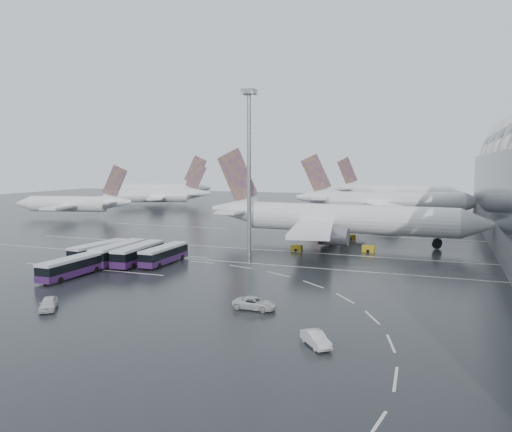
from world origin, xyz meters
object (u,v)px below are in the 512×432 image
(airliner_gate_b, at_px, (385,202))
(van_curve_a, at_px, (255,303))
(jet_remote_far, at_px, (159,190))
(jet_remote_mid, at_px, (161,196))
(gse_cart_belly_a, at_px, (368,249))
(bus_row_near_c, at_px, (138,253))
(van_curve_c, at_px, (316,339))
(bus_row_near_d, at_px, (164,254))
(jet_remote_west, at_px, (75,204))
(bus_row_near_a, at_px, (99,251))
(floodlight_mast, at_px, (249,153))
(airliner_main, at_px, (335,219))
(airliner_gate_c, at_px, (393,192))
(bus_row_far_b, at_px, (72,266))
(gse_cart_belly_e, at_px, (351,237))
(gse_cart_belly_c, at_px, (297,248))
(van_curve_b, at_px, (49,303))
(bus_row_near_b, at_px, (119,252))

(airliner_gate_b, relative_size, van_curve_a, 11.24)
(jet_remote_far, bearing_deg, van_curve_a, 108.66)
(airliner_gate_b, relative_size, jet_remote_mid, 1.51)
(gse_cart_belly_a, bearing_deg, bus_row_near_c, -144.34)
(bus_row_near_c, height_order, van_curve_c, bus_row_near_c)
(airliner_gate_b, xyz_separation_m, gse_cart_belly_a, (3.90, -66.89, -4.60))
(jet_remote_far, bearing_deg, bus_row_near_d, 105.24)
(jet_remote_west, xyz_separation_m, bus_row_near_a, (54.48, -57.83, -2.73))
(gse_cart_belly_a, bearing_deg, van_curve_a, -99.39)
(airliner_gate_b, distance_m, van_curve_a, 112.13)
(van_curve_a, relative_size, floodlight_mast, 0.17)
(bus_row_near_d, xyz_separation_m, gse_cart_belly_a, (32.35, 24.64, -1.04))
(airliner_main, bearing_deg, floodlight_mast, -116.14)
(airliner_gate_c, height_order, bus_row_far_b, airliner_gate_c)
(jet_remote_west, distance_m, bus_row_near_a, 79.50)
(jet_remote_west, relative_size, gse_cart_belly_e, 19.89)
(van_curve_a, bearing_deg, jet_remote_mid, 37.35)
(jet_remote_mid, bearing_deg, gse_cart_belly_c, 110.41)
(bus_row_far_b, relative_size, van_curve_c, 2.90)
(gse_cart_belly_e, bearing_deg, bus_row_near_c, -125.94)
(van_curve_a, bearing_deg, gse_cart_belly_e, 0.56)
(floodlight_mast, bearing_deg, gse_cart_belly_c, 53.74)
(bus_row_far_b, xyz_separation_m, van_curve_c, (42.86, -15.61, -0.99))
(van_curve_b, bearing_deg, gse_cart_belly_c, 35.90)
(airliner_gate_b, bearing_deg, bus_row_near_b, -124.56)
(airliner_gate_b, xyz_separation_m, airliner_gate_c, (-2.89, 56.40, -0.04))
(bus_row_near_c, xyz_separation_m, floodlight_mast, (15.96, 13.16, 17.91))
(jet_remote_far, distance_m, gse_cart_belly_c, 137.34)
(bus_row_near_c, xyz_separation_m, van_curve_b, (5.77, -27.84, -1.05))
(airliner_main, relative_size, gse_cart_belly_e, 31.54)
(airliner_gate_b, distance_m, bus_row_near_c, 98.80)
(floodlight_mast, xyz_separation_m, gse_cart_belly_e, (14.47, 28.81, -19.20))
(bus_row_near_b, bearing_deg, van_curve_b, -163.76)
(floodlight_mast, bearing_deg, jet_remote_far, 128.45)
(airliner_main, xyz_separation_m, bus_row_near_a, (-36.19, -35.51, -3.60))
(jet_remote_far, distance_m, gse_cart_belly_a, 144.55)
(jet_remote_mid, relative_size, jet_remote_far, 0.82)
(airliner_main, distance_m, gse_cart_belly_e, 8.53)
(jet_remote_far, height_order, gse_cart_belly_a, jet_remote_far)
(airliner_gate_b, xyz_separation_m, bus_row_near_a, (-41.04, -93.24, -3.49))
(jet_remote_west, height_order, bus_row_near_c, jet_remote_west)
(bus_row_near_c, relative_size, gse_cart_belly_a, 5.60)
(airliner_gate_b, distance_m, gse_cart_belly_c, 71.61)
(bus_row_near_b, distance_m, floodlight_mast, 29.93)
(bus_row_near_c, relative_size, floodlight_mast, 0.44)
(jet_remote_mid, relative_size, bus_row_near_c, 2.91)
(bus_row_near_d, height_order, van_curve_a, bus_row_near_d)
(bus_row_near_c, relative_size, bus_row_near_d, 1.08)
(jet_remote_west, xyz_separation_m, van_curve_a, (91.97, -76.56, -3.76))
(bus_row_near_a, height_order, gse_cart_belly_c, bus_row_near_a)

